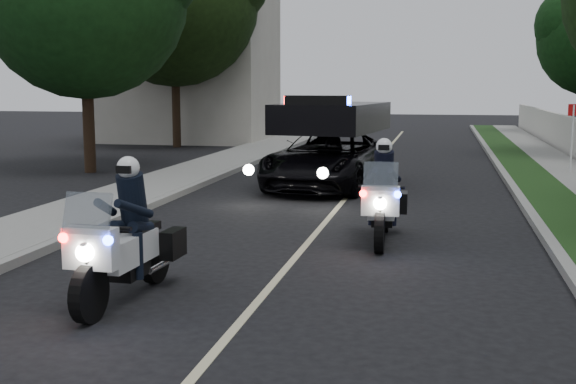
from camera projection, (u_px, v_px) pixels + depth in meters
The scene contains 15 objects.
ground at pixel (249, 312), 8.90m from camera, with size 120.00×120.00×0.00m, color black.
curb_right at pixel (518, 195), 17.74m from camera, with size 0.20×60.00×0.15m, color gray.
grass_verge at pixel (548, 196), 17.59m from camera, with size 1.20×60.00×0.16m, color #193814.
curb_left at pixel (196, 186), 19.40m from camera, with size 0.20×60.00×0.15m, color gray.
sidewalk_left at pixel (157, 185), 19.63m from camera, with size 2.00×60.00×0.16m, color gray.
building_far at pixel (187, 69), 35.59m from camera, with size 8.00×6.00×7.00m, color #A8A396.
lane_marking at pixel (350, 193), 18.58m from camera, with size 0.12×50.00×0.01m, color #BFB78C.
police_moto_left at pixel (127, 300), 9.40m from camera, with size 0.76×2.18×1.85m, color silver, non-canonical shape.
police_moto_right at pixel (382, 241), 12.91m from camera, with size 0.75×2.14×1.82m, color silver, non-canonical shape.
police_suv at pixel (328, 188), 19.62m from camera, with size 2.52×5.44×2.65m, color black.
bicycle at pixel (334, 146), 32.63m from camera, with size 0.57×1.63×0.85m, color black.
cyclist at pixel (334, 146), 32.63m from camera, with size 0.61×0.40×1.69m, color black.
sign_post at pixel (570, 178), 21.67m from camera, with size 0.35×0.35×2.25m, color #AD0C14, non-canonical shape.
tree_left_near at pixel (91, 172), 23.02m from camera, with size 6.35×6.35×10.58m, color #123612, non-canonical shape.
tree_left_far at pixel (177, 147), 32.17m from camera, with size 7.31×7.31×12.18m, color black, non-canonical shape.
Camera 1 is at (2.23, -8.31, 2.75)m, focal length 45.61 mm.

